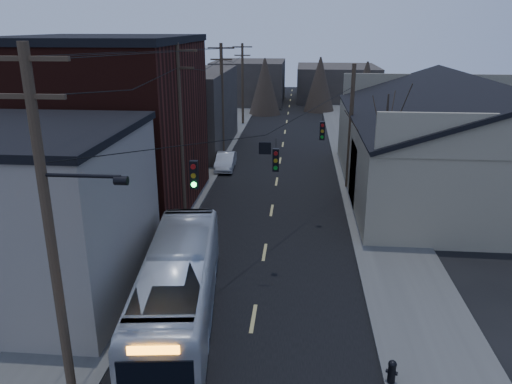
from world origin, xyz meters
TOP-DOWN VIEW (x-y plane):
  - road_surface at (0.00, 30.00)m, footprint 9.00×110.00m
  - sidewalk_left at (-6.50, 30.00)m, footprint 4.00×110.00m
  - sidewalk_right at (6.50, 30.00)m, footprint 4.00×110.00m
  - building_clapboard at (-9.00, 9.00)m, footprint 8.00×8.00m
  - building_brick at (-10.00, 20.00)m, footprint 10.00×12.00m
  - building_left_far at (-9.50, 36.00)m, footprint 9.00×14.00m
  - warehouse at (13.00, 25.00)m, footprint 16.16×20.60m
  - building_far_left at (-6.00, 65.00)m, footprint 10.00×12.00m
  - building_far_right at (7.00, 70.00)m, footprint 12.00×14.00m
  - bare_tree at (6.50, 20.00)m, footprint 0.40×0.40m
  - utility_lines at (-3.11, 24.14)m, footprint 11.24×45.28m
  - bus at (-2.81, 7.63)m, footprint 3.71×10.86m
  - parked_car at (-4.20, 28.99)m, footprint 1.49×3.99m
  - fire_hydrant at (4.70, 4.64)m, footprint 0.39×0.27m

SIDE VIEW (x-z plane):
  - road_surface at x=0.00m, z-range 0.00..0.02m
  - sidewalk_left at x=-6.50m, z-range 0.00..0.12m
  - sidewalk_right at x=6.50m, z-range 0.00..0.12m
  - fire_hydrant at x=4.70m, z-range 0.15..0.94m
  - parked_car at x=-4.20m, z-range 0.00..1.30m
  - bus at x=-2.81m, z-range 0.00..2.97m
  - building_far_right at x=7.00m, z-range 0.00..5.00m
  - warehouse at x=13.00m, z-range -1.17..6.56m
  - building_far_left at x=-6.00m, z-range 0.00..6.00m
  - building_clapboard at x=-9.00m, z-range 0.00..7.00m
  - building_left_far at x=-9.50m, z-range 0.00..7.00m
  - bare_tree at x=6.50m, z-range 0.00..7.20m
  - utility_lines at x=-3.11m, z-range -0.30..10.20m
  - building_brick at x=-10.00m, z-range 0.00..10.00m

